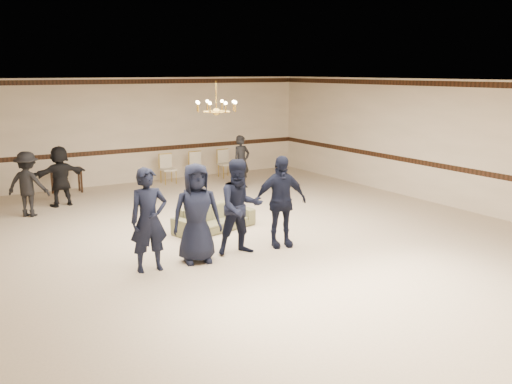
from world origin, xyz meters
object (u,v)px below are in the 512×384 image
Objects in this scene: boy_d at (280,201)px; boy_b at (197,213)px; adult_right at (242,162)px; console_table at (67,181)px; settee at (214,218)px; banquet_chair_right at (226,164)px; boy_c at (240,207)px; boy_a at (149,220)px; banquet_chair_left at (168,169)px; chandelier at (216,96)px; adult_mid at (60,176)px; banquet_chair_mid at (198,166)px; adult_left at (28,184)px.

boy_b is at bearing -165.97° from boy_d.
adult_right is 1.84× the size of console_table.
boy_d is 0.98× the size of settee.
banquet_chair_right is (4.39, 7.07, -0.46)m from boy_b.
boy_a is at bearing -170.17° from boy_c.
boy_c is at bearing -100.34° from banquet_chair_left.
adult_mid is (-2.46, 3.95, -2.10)m from chandelier.
boy_d is 1.16× the size of adult_right.
banquet_chair_right is at bearing 1.58° from banquet_chair_left.
adult_right is (2.79, 3.68, 0.51)m from settee.
adult_right is 1.74× the size of banquet_chair_mid.
banquet_chair_mid is at bearing 63.23° from boy_a.
console_table is at bearing 92.17° from boy_a.
adult_left reaches higher than banquet_chair_mid.
console_table is at bearing 177.77° from banquet_chair_left.
console_table is at bearing -116.25° from adult_mid.
banquet_chair_right is at bearing 71.25° from boy_b.
settee is at bearing 123.32° from boy_d.
adult_mid is at bearing 130.71° from boy_d.
adult_mid is at bearing 113.86° from boy_b.
chandelier is at bearing 43.21° from boy_a.
chandelier is 3.51m from boy_a.
adult_left is 2.65m from console_table.
boy_d is (0.44, -1.82, -1.97)m from chandelier.
adult_right is (2.64, 3.55, -2.10)m from chandelier.
boy_a and boy_d have the same top height.
banquet_chair_left is (-1.61, 1.71, -0.33)m from adult_right.
boy_a is 1.16× the size of adult_mid.
boy_c and boy_d have the same top height.
console_table is at bearing 122.34° from boy_d.
adult_mid reaches higher than banquet_chair_left.
banquet_chair_right is at bearing -126.09° from adult_left.
boy_b is 7.32m from console_table.
banquet_chair_right is 1.06× the size of console_table.
adult_right reaches higher than console_table.
console_table is (-1.51, 7.27, -0.55)m from boy_c.
boy_b is (0.90, 0.00, 0.00)m from boy_a.
chandelier is 0.51× the size of settee.
boy_a is 7.30m from console_table.
boy_b reaches higher than banquet_chair_mid.
boy_d is (0.90, 0.00, 0.00)m from boy_c.
banquet_chair_left is at bearing 62.84° from settee.
boy_d is 2.14× the size of console_table.
chandelier is 6.54m from banquet_chair_right.
adult_left is at bearing 118.75° from settee.
adult_left is 1.00× the size of adult_mid.
adult_left is at bearing -163.23° from banquet_chair_right.
adult_right is 1.79m from banquet_chair_right.
boy_a reaches higher than banquet_chair_mid.
adult_mid is 5.12m from adult_right.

